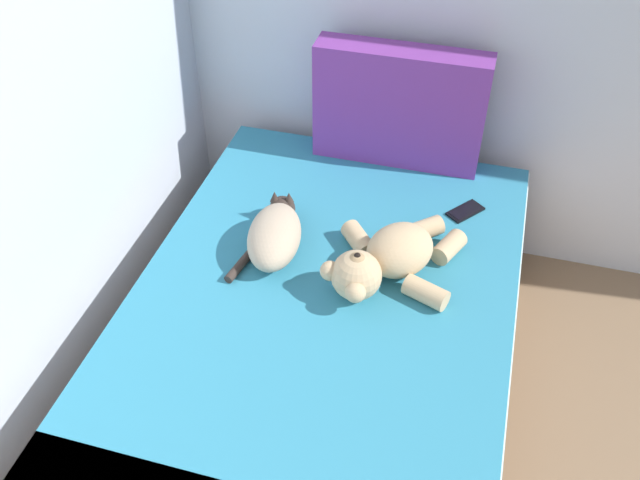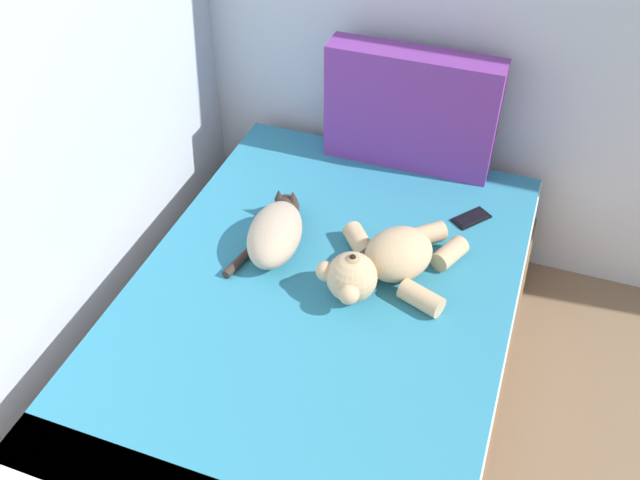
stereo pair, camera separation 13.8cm
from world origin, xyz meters
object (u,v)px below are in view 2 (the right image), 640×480
Objects in this scene: patterned_cushion at (411,110)px; teddy_bear at (385,262)px; cell_phone at (471,218)px; bed at (314,356)px; cat at (276,232)px.

patterned_cushion is 1.27× the size of teddy_bear.
patterned_cushion reaches higher than cell_phone.
teddy_bear is (0.19, 0.20, 0.35)m from bed.
cat is at bearing -114.28° from patterned_cushion.
patterned_cushion reaches higher than cat.
cat reaches higher than bed.
cell_phone is (0.34, -0.29, -0.25)m from patterned_cushion.
patterned_cushion is at bearing 98.55° from teddy_bear.
patterned_cushion is 0.75m from teddy_bear.
patterned_cushion is at bearing 84.85° from bed.
cat is (-0.31, -0.69, -0.18)m from patterned_cushion.
bed is 0.81m from cell_phone.
cat reaches higher than cell_phone.
patterned_cushion reaches higher than bed.
patterned_cushion is 1.59× the size of cat.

